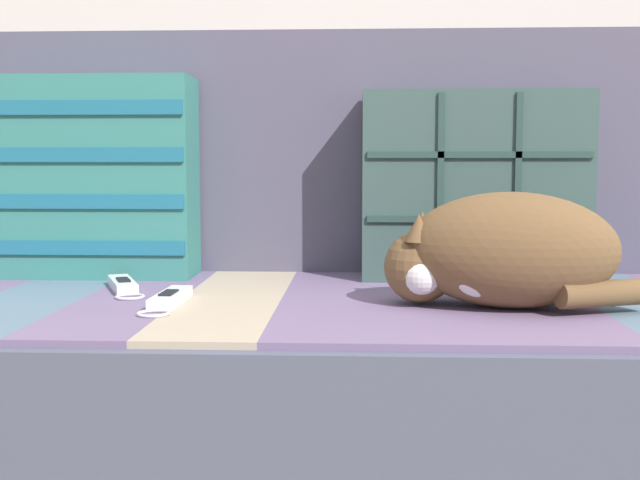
# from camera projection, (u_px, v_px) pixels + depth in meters

# --- Properties ---
(couch) EXTENTS (1.76, 0.82, 0.43)m
(couch) POSITION_uv_depth(u_px,v_px,m) (380.00, 417.00, 1.39)
(couch) COLOR gray
(couch) RESTS_ON ground_plane
(sofa_backrest) EXTENTS (1.72, 0.14, 0.49)m
(sofa_backrest) POSITION_uv_depth(u_px,v_px,m) (377.00, 153.00, 1.68)
(sofa_backrest) COLOR #514C60
(sofa_backrest) RESTS_ON couch
(throw_pillow_quilted) EXTENTS (0.43, 0.14, 0.36)m
(throw_pillow_quilted) POSITION_uv_depth(u_px,v_px,m) (474.00, 186.00, 1.53)
(throw_pillow_quilted) COLOR #38514C
(throw_pillow_quilted) RESTS_ON couch
(throw_pillow_striped) EXTENTS (0.43, 0.14, 0.39)m
(throw_pillow_striped) POSITION_uv_depth(u_px,v_px,m) (85.00, 177.00, 1.57)
(throw_pillow_striped) COLOR #337A70
(throw_pillow_striped) RESTS_ON couch
(sleeping_cat) EXTENTS (0.40, 0.24, 0.18)m
(sleeping_cat) POSITION_uv_depth(u_px,v_px,m) (498.00, 253.00, 1.23)
(sleeping_cat) COLOR brown
(sleeping_cat) RESTS_ON couch
(game_remote_near) EXTENTS (0.05, 0.20, 0.02)m
(game_remote_near) POSITION_uv_depth(u_px,v_px,m) (169.00, 299.00, 1.27)
(game_remote_near) COLOR white
(game_remote_near) RESTS_ON couch
(game_remote_far) EXTENTS (0.12, 0.19, 0.02)m
(game_remote_far) POSITION_uv_depth(u_px,v_px,m) (123.00, 286.00, 1.41)
(game_remote_far) COLOR white
(game_remote_far) RESTS_ON couch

